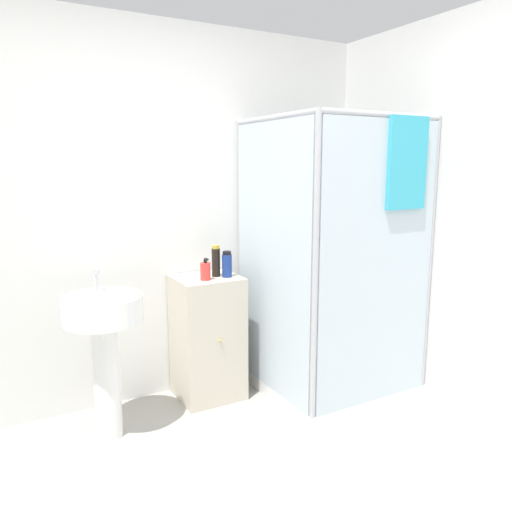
{
  "coord_description": "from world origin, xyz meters",
  "views": [
    {
      "loc": [
        -0.92,
        -1.53,
        1.59
      ],
      "look_at": [
        0.54,
        1.09,
        1.03
      ],
      "focal_mm": 35.0,
      "sensor_mm": 36.0,
      "label": 1
    }
  ],
  "objects": [
    {
      "name": "sink",
      "position": [
        -0.35,
        1.28,
        0.63
      ],
      "size": [
        0.45,
        0.45,
        0.99
      ],
      "color": "white",
      "rests_on": "ground_plane"
    },
    {
      "name": "vanity_cabinet",
      "position": [
        0.37,
        1.47,
        0.42
      ],
      "size": [
        0.42,
        0.41,
        0.85
      ],
      "color": "beige",
      "rests_on": "ground_plane"
    },
    {
      "name": "shampoo_bottle_tall_black",
      "position": [
        0.44,
        1.45,
        0.95
      ],
      "size": [
        0.06,
        0.06,
        0.21
      ],
      "color": "black",
      "rests_on": "vanity_cabinet"
    },
    {
      "name": "shower_enclosure",
      "position": [
        1.13,
        1.11,
        0.48
      ],
      "size": [
        0.96,
        0.99,
        1.89
      ],
      "color": "white",
      "rests_on": "ground_plane"
    },
    {
      "name": "soap_dispenser",
      "position": [
        0.33,
        1.39,
        0.91
      ],
      "size": [
        0.07,
        0.07,
        0.15
      ],
      "color": "red",
      "rests_on": "vanity_cabinet"
    },
    {
      "name": "shampoo_bottle_blue",
      "position": [
        0.49,
        1.4,
        0.93
      ],
      "size": [
        0.07,
        0.07,
        0.18
      ],
      "color": "navy",
      "rests_on": "vanity_cabinet"
    },
    {
      "name": "wall_back",
      "position": [
        0.0,
        1.7,
        1.25
      ],
      "size": [
        6.4,
        0.06,
        2.5
      ],
      "primitive_type": "cube",
      "color": "white",
      "rests_on": "ground_plane"
    }
  ]
}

